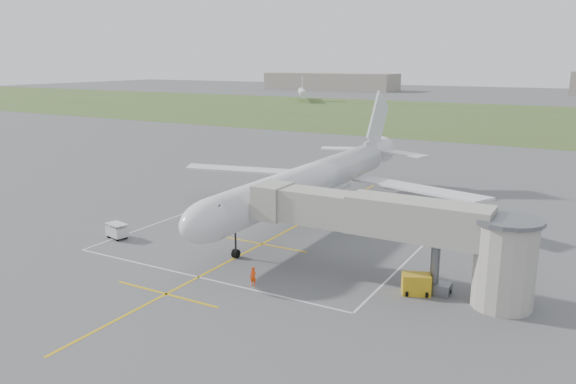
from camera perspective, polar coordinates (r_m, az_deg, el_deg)
The scene contains 11 objects.
ground at distance 63.99m, azimuth 2.10°, elevation -2.82°, with size 700.00×700.00×0.00m, color #505052.
grass_strip at distance 187.61m, azimuth 20.88°, elevation 6.99°, with size 700.00×120.00×0.02m, color #455927.
apron_markings at distance 59.10m, azimuth -0.51°, elevation -4.17°, with size 28.20×60.00×0.01m.
airliner at distance 63.57m, azimuth 2.45°, elevation 1.16°, with size 38.93×46.75×13.52m.
jet_bridge at distance 44.90m, azimuth 12.08°, elevation -3.83°, with size 23.40×5.00×7.20m.
gpu_unit at distance 45.10m, azimuth 12.89°, elevation -9.12°, with size 2.52×2.16×1.61m.
baggage_cart at distance 59.71m, azimuth -16.98°, elevation -3.79°, with size 2.49×1.82×1.56m.
ramp_worker_nose at distance 45.59m, azimuth -3.56°, elevation -8.56°, with size 0.57×0.37×1.56m, color #FF4208.
ramp_worker_wing at distance 65.45m, azimuth -3.96°, elevation -1.68°, with size 0.84×0.66×1.74m, color orange.
distant_hangars at distance 323.13m, azimuth 21.95°, elevation 10.10°, with size 345.00×49.00×12.00m.
distant_aircraft at distance 233.87m, azimuth 20.80°, elevation 8.95°, with size 185.97×42.74×8.85m.
Camera 1 is at (28.22, -54.63, 17.71)m, focal length 35.00 mm.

